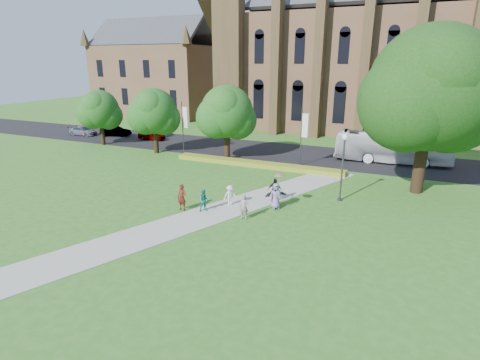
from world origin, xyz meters
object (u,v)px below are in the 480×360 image
at_px(large_tree, 431,89).
at_px(car_2, 83,131).
at_px(car_0, 152,135).
at_px(car_1, 116,131).
at_px(tour_coach, 392,147).
at_px(pedestrian_0, 182,197).
at_px(streetlamp, 343,160).

distance_m(large_tree, car_2, 45.56).
distance_m(car_0, car_1, 6.39).
bearing_deg(car_0, tour_coach, -92.75).
height_order(tour_coach, car_0, tour_coach).
relative_size(car_2, pedestrian_0, 2.23).
relative_size(tour_coach, car_1, 2.77).
bearing_deg(streetlamp, pedestrian_0, -147.15).
relative_size(streetlamp, tour_coach, 0.45).
bearing_deg(pedestrian_0, tour_coach, 59.23).
relative_size(car_0, car_2, 0.88).
height_order(large_tree, car_0, large_tree).
bearing_deg(tour_coach, pedestrian_0, 143.12).
height_order(streetlamp, pedestrian_0, streetlamp).
bearing_deg(car_1, streetlamp, -126.84).
bearing_deg(tour_coach, car_2, 88.38).
xyz_separation_m(tour_coach, pedestrian_0, (-13.33, -20.37, -0.65)).
xyz_separation_m(car_2, pedestrian_0, (28.50, -18.86, 0.36)).
xyz_separation_m(streetlamp, car_2, (-38.73, 12.26, -2.65)).
distance_m(car_0, pedestrian_0, 26.46).
distance_m(streetlamp, car_0, 30.72).
bearing_deg(car_0, large_tree, -108.52).
bearing_deg(pedestrian_0, car_2, 148.93).
xyz_separation_m(tour_coach, car_2, (-41.83, -1.51, -1.01)).
bearing_deg(car_2, large_tree, -101.03).
height_order(car_2, pedestrian_0, pedestrian_0).
distance_m(large_tree, tour_coach, 11.69).
height_order(car_0, car_1, car_1).
relative_size(tour_coach, car_2, 2.73).
xyz_separation_m(car_0, pedestrian_0, (17.28, -20.03, 0.33)).
bearing_deg(pedestrian_0, car_1, 141.94).
distance_m(large_tree, car_1, 41.14).
relative_size(large_tree, car_2, 3.07).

